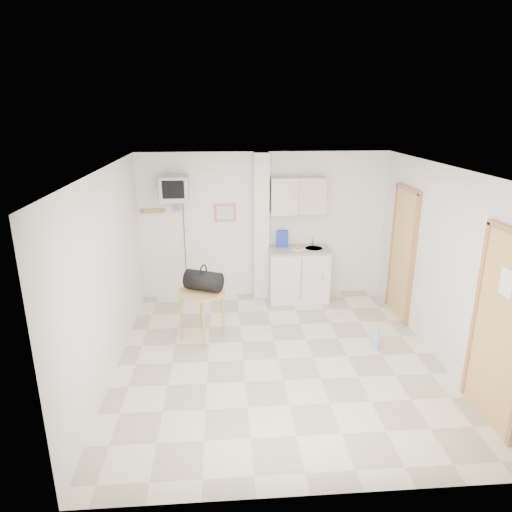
{
  "coord_description": "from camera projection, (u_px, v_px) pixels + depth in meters",
  "views": [
    {
      "loc": [
        -0.7,
        -5.29,
        3.17
      ],
      "look_at": [
        -0.25,
        0.6,
        1.25
      ],
      "focal_mm": 32.0,
      "sensor_mm": 36.0,
      "label": 1
    }
  ],
  "objects": [
    {
      "name": "duffel_bag",
      "position": [
        204.0,
        280.0,
        6.37
      ],
      "size": [
        0.58,
        0.47,
        0.38
      ],
      "rotation": [
        0.0,
        0.0,
        -0.43
      ],
      "color": "black",
      "rests_on": "round_table"
    },
    {
      "name": "ground",
      "position": [
        278.0,
        359.0,
        6.05
      ],
      "size": [
        4.5,
        4.5,
        0.0
      ],
      "primitive_type": "plane",
      "color": "beige",
      "rests_on": "ground"
    },
    {
      "name": "round_table",
      "position": [
        202.0,
        297.0,
        6.4
      ],
      "size": [
        0.67,
        0.67,
        0.73
      ],
      "rotation": [
        0.0,
        0.0,
        0.09
      ],
      "color": "#B08947",
      "rests_on": "ground"
    },
    {
      "name": "kitchenette",
      "position": [
        298.0,
        254.0,
        7.74
      ],
      "size": [
        1.03,
        0.58,
        2.1
      ],
      "color": "silver",
      "rests_on": "ground"
    },
    {
      "name": "water_bottle",
      "position": [
        375.0,
        339.0,
        6.25
      ],
      "size": [
        0.11,
        0.11,
        0.34
      ],
      "color": "#97BCCB",
      "rests_on": "ground"
    },
    {
      "name": "room_envelope",
      "position": [
        299.0,
        246.0,
        5.68
      ],
      "size": [
        4.24,
        4.54,
        2.55
      ],
      "color": "white",
      "rests_on": "ground"
    },
    {
      "name": "crt_television",
      "position": [
        175.0,
        189.0,
        7.27
      ],
      "size": [
        0.44,
        0.45,
        2.15
      ],
      "color": "slate",
      "rests_on": "ground"
    }
  ]
}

